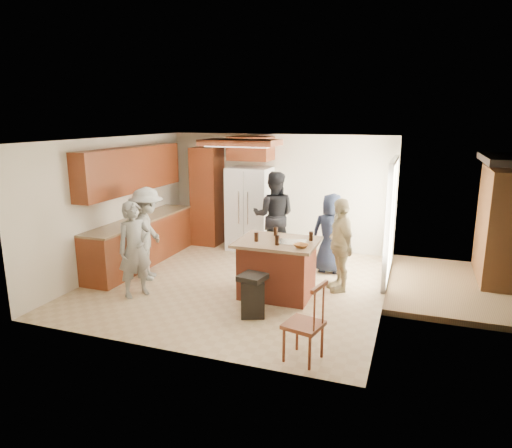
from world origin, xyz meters
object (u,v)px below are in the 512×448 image
(person_counter, at_px, (148,234))
(spindle_chair, at_px, (305,325))
(person_behind_left, at_px, (274,216))
(trash_bin, at_px, (253,295))
(person_side_right, at_px, (340,245))
(person_front_left, at_px, (135,249))
(refrigerator, at_px, (250,209))
(kitchen_island, at_px, (277,268))
(person_behind_right, at_px, (331,233))

(person_counter, xyz_separation_m, spindle_chair, (3.33, -1.86, -0.38))
(person_behind_left, relative_size, trash_bin, 2.86)
(person_side_right, bearing_deg, person_front_left, -93.73)
(person_front_left, bearing_deg, person_counter, 49.36)
(person_side_right, distance_m, refrigerator, 2.92)
(person_front_left, relative_size, kitchen_island, 1.22)
(person_front_left, xyz_separation_m, person_side_right, (3.07, 1.37, 0.01))
(refrigerator, height_order, spindle_chair, refrigerator)
(trash_bin, bearing_deg, refrigerator, 111.02)
(person_front_left, relative_size, person_side_right, 0.99)
(person_counter, xyz_separation_m, kitchen_island, (2.42, -0.01, -0.36))
(refrigerator, bearing_deg, person_side_right, -38.54)
(person_behind_right, relative_size, person_side_right, 0.95)
(person_behind_left, relative_size, person_behind_right, 1.20)
(person_behind_right, distance_m, person_side_right, 0.90)
(person_behind_left, relative_size, spindle_chair, 1.81)
(refrigerator, bearing_deg, person_behind_right, -26.15)
(person_behind_right, xyz_separation_m, spindle_chair, (0.31, -3.30, -0.30))
(person_behind_left, height_order, person_side_right, person_behind_left)
(person_front_left, relative_size, person_counter, 0.94)
(person_behind_right, distance_m, person_counter, 3.35)
(person_side_right, height_order, trash_bin, person_side_right)
(person_counter, bearing_deg, person_behind_left, -59.79)
(person_behind_left, distance_m, trash_bin, 2.89)
(person_side_right, relative_size, person_counter, 0.95)
(person_side_right, bearing_deg, person_behind_left, -157.75)
(refrigerator, xyz_separation_m, kitchen_island, (1.37, -2.42, -0.43))
(person_counter, bearing_deg, trash_bin, -127.85)
(person_front_left, xyz_separation_m, trash_bin, (2.05, -0.10, -0.46))
(person_behind_right, relative_size, spindle_chair, 1.51)
(spindle_chair, bearing_deg, person_behind_right, 95.39)
(person_behind_left, bearing_deg, refrigerator, -47.01)
(person_behind_left, distance_m, kitchen_island, 2.08)
(person_behind_right, height_order, trash_bin, person_behind_right)
(person_counter, bearing_deg, kitchen_island, -107.41)
(person_behind_right, height_order, refrigerator, refrigerator)
(person_counter, bearing_deg, person_side_right, -97.08)
(trash_bin, bearing_deg, person_behind_right, 72.85)
(refrigerator, relative_size, spindle_chair, 1.81)
(person_counter, bearing_deg, person_front_left, -178.88)
(spindle_chair, bearing_deg, trash_bin, 136.04)
(person_front_left, bearing_deg, trash_bin, -61.69)
(person_front_left, bearing_deg, kitchen_island, -39.54)
(person_side_right, bearing_deg, kitchen_island, -84.13)
(person_behind_left, distance_m, refrigerator, 0.87)
(person_front_left, relative_size, refrigerator, 0.87)
(person_front_left, height_order, person_behind_right, person_front_left)
(kitchen_island, height_order, spindle_chair, spindle_chair)
(person_behind_left, bearing_deg, person_side_right, 128.03)
(person_front_left, distance_m, spindle_chair, 3.28)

